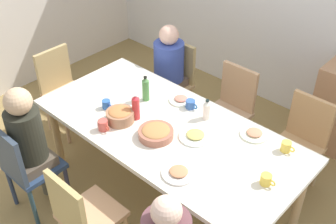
% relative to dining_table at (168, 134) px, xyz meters
% --- Properties ---
extents(ground_plane, '(6.22, 6.22, 0.00)m').
position_rel_dining_table_xyz_m(ground_plane, '(0.00, 0.00, -0.71)').
color(ground_plane, olive).
extents(dining_table, '(2.24, 1.05, 0.78)m').
position_rel_dining_table_xyz_m(dining_table, '(0.00, 0.00, 0.00)').
color(dining_table, beige).
rests_on(dining_table, ground_plane).
extents(chair_0, '(0.40, 0.40, 0.90)m').
position_rel_dining_table_xyz_m(chair_0, '(0.00, -0.90, -0.19)').
color(chair_0, tan).
rests_on(chair_0, ground_plane).
extents(chair_1, '(0.40, 0.40, 0.90)m').
position_rel_dining_table_xyz_m(chair_1, '(-0.75, 0.90, -0.19)').
color(chair_1, tan).
rests_on(chair_1, ground_plane).
extents(person_1, '(0.31, 0.31, 1.15)m').
position_rel_dining_table_xyz_m(person_1, '(-0.75, 0.81, -0.01)').
color(person_1, '#504646').
rests_on(person_1, ground_plane).
extents(chair_2, '(0.40, 0.40, 0.90)m').
position_rel_dining_table_xyz_m(chair_2, '(0.75, 0.90, -0.19)').
color(chair_2, tan).
rests_on(chair_2, ground_plane).
extents(chair_3, '(0.40, 0.40, 0.90)m').
position_rel_dining_table_xyz_m(chair_3, '(-0.75, -0.90, -0.19)').
color(chair_3, navy).
rests_on(chair_3, ground_plane).
extents(person_3, '(0.30, 0.30, 1.20)m').
position_rel_dining_table_xyz_m(person_3, '(-0.75, -0.81, 0.01)').
color(person_3, brown).
rests_on(person_3, ground_plane).
extents(chair_4, '(0.40, 0.40, 0.90)m').
position_rel_dining_table_xyz_m(chair_4, '(-1.50, 0.00, -0.19)').
color(chair_4, tan).
rests_on(chair_4, ground_plane).
extents(chair_6, '(0.40, 0.40, 0.90)m').
position_rel_dining_table_xyz_m(chair_6, '(0.00, 0.90, -0.19)').
color(chair_6, tan).
rests_on(chair_6, ground_plane).
extents(plate_0, '(0.26, 0.26, 0.04)m').
position_rel_dining_table_xyz_m(plate_0, '(0.24, 0.05, 0.09)').
color(plate_0, white).
rests_on(plate_0, dining_table).
extents(plate_1, '(0.24, 0.24, 0.04)m').
position_rel_dining_table_xyz_m(plate_1, '(0.41, -0.34, 0.09)').
color(plate_1, silver).
rests_on(plate_1, dining_table).
extents(plate_2, '(0.22, 0.22, 0.04)m').
position_rel_dining_table_xyz_m(plate_2, '(0.56, 0.38, 0.09)').
color(plate_2, silver).
rests_on(plate_2, dining_table).
extents(plate_3, '(0.21, 0.21, 0.04)m').
position_rel_dining_table_xyz_m(plate_3, '(-0.17, 0.35, 0.09)').
color(plate_3, white).
rests_on(plate_3, dining_table).
extents(bowl_0, '(0.28, 0.28, 0.08)m').
position_rel_dining_table_xyz_m(bowl_0, '(0.01, -0.15, 0.11)').
color(bowl_0, '#A15F49').
rests_on(bowl_0, dining_table).
extents(bowl_1, '(0.23, 0.23, 0.11)m').
position_rel_dining_table_xyz_m(bowl_1, '(-0.34, -0.20, 0.13)').
color(bowl_1, '#9A694A').
rests_on(bowl_1, dining_table).
extents(cup_0, '(0.11, 0.07, 0.08)m').
position_rel_dining_table_xyz_m(cup_0, '(-0.56, -0.16, 0.11)').
color(cup_0, '#2C5AA7').
rests_on(cup_0, dining_table).
extents(cup_1, '(0.11, 0.08, 0.08)m').
position_rel_dining_table_xyz_m(cup_1, '(0.91, -0.01, 0.11)').
color(cup_1, gold).
rests_on(cup_1, dining_table).
extents(cup_2, '(0.12, 0.08, 0.07)m').
position_rel_dining_table_xyz_m(cup_2, '(-0.04, 0.33, 0.11)').
color(cup_2, '#325AA0').
rests_on(cup_2, dining_table).
extents(cup_3, '(0.11, 0.07, 0.08)m').
position_rel_dining_table_xyz_m(cup_3, '(0.84, 0.38, 0.11)').
color(cup_3, '#E6C046').
rests_on(cup_3, dining_table).
extents(cup_4, '(0.12, 0.08, 0.09)m').
position_rel_dining_table_xyz_m(cup_4, '(-0.35, -0.37, 0.12)').
color(cup_4, '#C24C42').
rests_on(cup_4, dining_table).
extents(bottle_0, '(0.06, 0.06, 0.23)m').
position_rel_dining_table_xyz_m(bottle_0, '(-0.41, 0.16, 0.18)').
color(bottle_0, '#45843F').
rests_on(bottle_0, dining_table).
extents(bottle_1, '(0.06, 0.06, 0.23)m').
position_rel_dining_table_xyz_m(bottle_1, '(-0.27, -0.09, 0.18)').
color(bottle_1, red).
rests_on(bottle_1, dining_table).
extents(bottle_2, '(0.06, 0.06, 0.18)m').
position_rel_dining_table_xyz_m(bottle_2, '(0.15, 0.30, 0.16)').
color(bottle_2, silver).
rests_on(bottle_2, dining_table).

